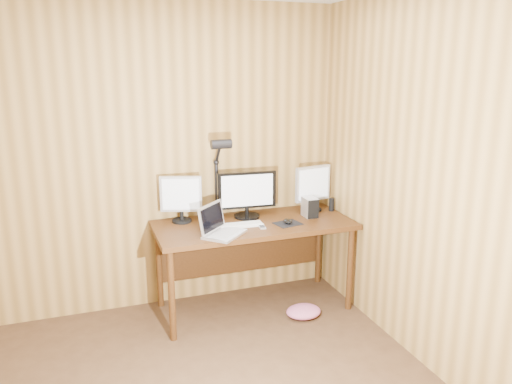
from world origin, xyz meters
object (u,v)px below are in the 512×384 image
monitor_right (313,187)px  speaker (332,205)px  keyboard (238,225)px  hard_drive (310,207)px  mouse (288,221)px  laptop (219,227)px  desk_lamp (219,166)px  monitor_center (247,194)px  desk (251,234)px  monitor_left (181,198)px  phone (262,227)px

monitor_right → speaker: 0.23m
keyboard → hard_drive: (0.65, 0.05, 0.07)m
monitor_right → mouse: size_ratio=3.69×
monitor_right → speaker: (0.16, -0.06, -0.16)m
laptop → hard_drive: (0.84, 0.19, 0.02)m
monitor_right → keyboard: monitor_right is taller
monitor_right → mouse: bearing=-153.3°
hard_drive → desk_lamp: desk_lamp is taller
monitor_center → speaker: (0.76, -0.06, -0.14)m
monitor_center → laptop: 0.50m
desk → desk_lamp: (-0.22, 0.15, 0.57)m
monitor_left → phone: size_ratio=3.92×
speaker → desk: bearing=-178.0°
monitor_left → laptop: bearing=-44.7°
monitor_left → keyboard: monitor_left is taller
laptop → monitor_right: bearing=-24.4°
phone → laptop: bearing=-166.5°
monitor_center → keyboard: bearing=-119.9°
monitor_right → mouse: monitor_right is taller
monitor_left → monitor_right: bearing=15.5°
monitor_center → laptop: size_ratio=1.23×
hard_drive → monitor_right: bearing=58.7°
hard_drive → phone: hard_drive is taller
desk_lamp → phone: bearing=-41.9°
monitor_left → desk_lamp: desk_lamp is taller
monitor_center → desk: bearing=-81.8°
keyboard → desk_lamp: 0.51m
mouse → phone: size_ratio=1.11×
desk → monitor_center: 0.33m
phone → desk_lamp: 0.62m
desk_lamp → monitor_center: bearing=-0.4°
monitor_left → hard_drive: size_ratio=2.34×
phone → speaker: (0.74, 0.24, 0.05)m
phone → speaker: speaker is taller
desk → laptop: size_ratio=3.96×
monitor_left → speaker: bearing=13.1°
monitor_right → speaker: monitor_right is taller
keyboard → phone: size_ratio=4.05×
laptop → mouse: (0.59, 0.07, -0.03)m
monitor_left → desk: bearing=3.5°
mouse → hard_drive: bearing=20.4°
monitor_right → keyboard: 0.80m
desk_lamp → mouse: bearing=-21.0°
keyboard → mouse: mouse is taller
monitor_left → speaker: monitor_left is taller
laptop → phone: 0.37m
monitor_center → hard_drive: monitor_center is taller
monitor_right → hard_drive: bearing=-133.9°
hard_drive → keyboard: bearing=-174.8°
laptop → hard_drive: size_ratio=2.47×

